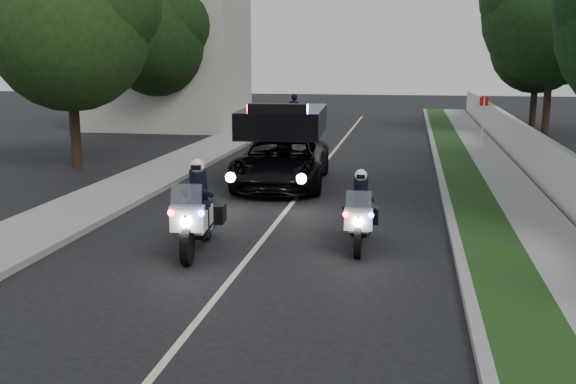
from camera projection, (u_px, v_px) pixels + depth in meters
name	position (u px, v px, depth m)	size (l,w,h in m)	color
ground	(205.00, 312.00, 10.59)	(120.00, 120.00, 0.00)	black
curb_right	(444.00, 192.00, 19.52)	(0.20, 60.00, 0.15)	gray
grass_verge	(469.00, 192.00, 19.40)	(1.20, 60.00, 0.16)	#193814
sidewalk_right	(516.00, 194.00, 19.17)	(1.40, 60.00, 0.16)	gray
property_wall	(556.00, 172.00, 18.87)	(0.22, 60.00, 1.50)	beige
curb_left	(172.00, 182.00, 20.93)	(0.20, 60.00, 0.15)	gray
sidewalk_left	(138.00, 181.00, 21.12)	(2.00, 60.00, 0.16)	gray
building_far	(167.00, 63.00, 36.71)	(8.00, 6.00, 7.00)	#A8A396
lane_marking	(303.00, 189.00, 20.24)	(0.12, 50.00, 0.01)	#BFB78C
police_moto_left	(198.00, 251.00, 13.89)	(0.78, 2.23, 1.89)	silver
police_moto_right	(359.00, 247.00, 14.20)	(0.67, 1.91, 1.63)	white
police_suv	(282.00, 185.00, 20.94)	(2.62, 5.66, 2.75)	black
bicycle	(294.00, 134.00, 34.33)	(0.54, 1.54, 0.81)	black
cyclist	(294.00, 134.00, 34.33)	(0.66, 0.44, 1.84)	black
sign_post	(481.00, 153.00, 27.89)	(0.37, 0.37, 2.35)	#A7160B
tree_right_d	(544.00, 136.00, 33.60)	(6.75, 6.75, 11.26)	#193C14
tree_right_e	(532.00, 127.00, 38.03)	(5.09, 5.09, 8.49)	#1B3310
tree_left_near	(77.00, 167.00, 24.23)	(5.52, 5.52, 9.19)	#1F3D14
tree_left_far	(161.00, 133.00, 34.78)	(5.17, 5.17, 8.62)	black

